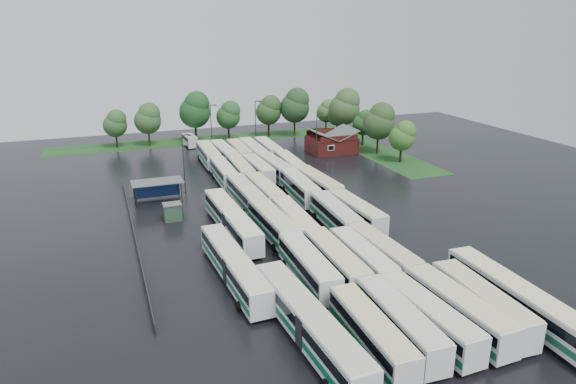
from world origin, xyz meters
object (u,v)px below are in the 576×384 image
object	(u,v)px
artic_bus_east	(520,301)
minibus	(190,140)
artic_bus_west_a	(309,323)
brick_building	(331,144)

from	to	relation	value
artic_bus_east	minibus	size ratio (longest dim) A/B	3.09
artic_bus_east	minibus	bearing A→B (deg)	102.80
artic_bus_west_a	minibus	world-z (taller)	artic_bus_west_a
artic_bus_east	brick_building	bearing A→B (deg)	81.66
brick_building	artic_bus_west_a	size ratio (longest dim) A/B	0.49
minibus	artic_bus_east	bearing A→B (deg)	-83.69
brick_building	artic_bus_west_a	world-z (taller)	brick_building
minibus	artic_bus_west_a	bearing A→B (deg)	-97.77
artic_bus_west_a	artic_bus_east	world-z (taller)	artic_bus_west_a
artic_bus_west_a	minibus	xyz separation A→B (m)	(3.77, 82.46, -0.58)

